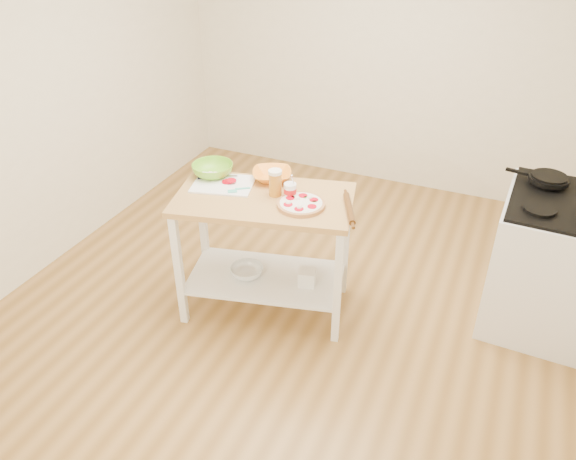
% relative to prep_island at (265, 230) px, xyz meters
% --- Properties ---
extents(room_shell, '(4.04, 4.54, 2.74)m').
position_rel_prep_island_xyz_m(room_shell, '(0.17, 0.07, 0.70)').
color(room_shell, olive).
rests_on(room_shell, ground).
extents(prep_island, '(1.26, 0.87, 0.90)m').
position_rel_prep_island_xyz_m(prep_island, '(0.00, 0.00, 0.00)').
color(prep_island, tan).
rests_on(prep_island, ground).
extents(gas_stove, '(0.74, 0.86, 1.11)m').
position_rel_prep_island_xyz_m(gas_stove, '(1.80, 0.64, -0.17)').
color(gas_stove, white).
rests_on(gas_stove, ground).
extents(skillet, '(0.40, 0.26, 0.03)m').
position_rel_prep_island_xyz_m(skillet, '(1.67, 0.85, 0.33)').
color(skillet, black).
rests_on(skillet, gas_stove).
extents(pizza, '(0.30, 0.30, 0.05)m').
position_rel_prep_island_xyz_m(pizza, '(0.27, -0.01, 0.27)').
color(pizza, tan).
rests_on(pizza, prep_island).
extents(cutting_board, '(0.46, 0.39, 0.04)m').
position_rel_prep_island_xyz_m(cutting_board, '(-0.33, 0.05, 0.26)').
color(cutting_board, white).
rests_on(cutting_board, prep_island).
extents(spatula, '(0.12, 0.12, 0.01)m').
position_rel_prep_island_xyz_m(spatula, '(-0.19, -0.00, 0.27)').
color(spatula, '#48C3AC').
rests_on(spatula, cutting_board).
extents(knife, '(0.24, 0.16, 0.01)m').
position_rel_prep_island_xyz_m(knife, '(-0.43, 0.09, 0.27)').
color(knife, silver).
rests_on(knife, cutting_board).
extents(orange_bowl, '(0.35, 0.35, 0.07)m').
position_rel_prep_island_xyz_m(orange_bowl, '(-0.06, 0.25, 0.28)').
color(orange_bowl, orange).
rests_on(orange_bowl, prep_island).
extents(green_bowl, '(0.38, 0.38, 0.09)m').
position_rel_prep_island_xyz_m(green_bowl, '(-0.46, 0.14, 0.30)').
color(green_bowl, '#70BB27').
rests_on(green_bowl, prep_island).
extents(beer_pint, '(0.09, 0.09, 0.18)m').
position_rel_prep_island_xyz_m(beer_pint, '(0.06, 0.06, 0.34)').
color(beer_pint, '#BE751F').
rests_on(beer_pint, prep_island).
extents(yogurt_tub, '(0.08, 0.08, 0.17)m').
position_rel_prep_island_xyz_m(yogurt_tub, '(0.16, 0.07, 0.30)').
color(yogurt_tub, white).
rests_on(yogurt_tub, prep_island).
extents(rolling_pin, '(0.18, 0.34, 0.04)m').
position_rel_prep_island_xyz_m(rolling_pin, '(0.56, 0.04, 0.27)').
color(rolling_pin, '#593414').
rests_on(rolling_pin, prep_island).
extents(shelf_glass_bowl, '(0.32, 0.32, 0.07)m').
position_rel_prep_island_xyz_m(shelf_glass_bowl, '(-0.13, -0.04, -0.35)').
color(shelf_glass_bowl, silver).
rests_on(shelf_glass_bowl, prep_island).
extents(shelf_bin, '(0.14, 0.14, 0.11)m').
position_rel_prep_island_xyz_m(shelf_bin, '(0.30, 0.04, -0.33)').
color(shelf_bin, white).
rests_on(shelf_bin, prep_island).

